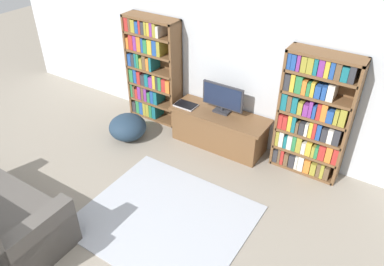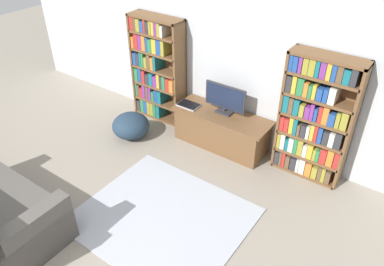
{
  "view_description": "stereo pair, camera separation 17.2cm",
  "coord_description": "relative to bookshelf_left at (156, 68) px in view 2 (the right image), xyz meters",
  "views": [
    {
      "loc": [
        2.1,
        -0.24,
        3.35
      ],
      "look_at": [
        -0.03,
        3.06,
        0.7
      ],
      "focal_mm": 35.0,
      "sensor_mm": 36.0,
      "label": 1
    },
    {
      "loc": [
        2.24,
        -0.14,
        3.35
      ],
      "look_at": [
        -0.03,
        3.06,
        0.7
      ],
      "focal_mm": 35.0,
      "sensor_mm": 36.0,
      "label": 2
    }
  ],
  "objects": [
    {
      "name": "wall_back",
      "position": [
        1.43,
        0.19,
        0.43
      ],
      "size": [
        8.8,
        0.06,
        2.6
      ],
      "color": "silver",
      "rests_on": "ground_plane"
    },
    {
      "name": "bookshelf_left",
      "position": [
        0.0,
        0.0,
        0.0
      ],
      "size": [
        0.91,
        0.3,
        1.71
      ],
      "color": "brown",
      "rests_on": "ground_plane"
    },
    {
      "name": "bookshelf_right",
      "position": [
        2.62,
        -0.0,
        -0.03
      ],
      "size": [
        0.91,
        0.3,
        1.71
      ],
      "color": "brown",
      "rests_on": "ground_plane"
    },
    {
      "name": "tv_stand",
      "position": [
        1.34,
        -0.14,
        -0.6
      ],
      "size": [
        1.46,
        0.54,
        0.54
      ],
      "color": "brown",
      "rests_on": "ground_plane"
    },
    {
      "name": "television",
      "position": [
        1.34,
        -0.08,
        -0.1
      ],
      "size": [
        0.64,
        0.16,
        0.44
      ],
      "color": "#2D2D33",
      "rests_on": "tv_stand"
    },
    {
      "name": "laptop",
      "position": [
        0.8,
        -0.22,
        -0.31
      ],
      "size": [
        0.33,
        0.22,
        0.03
      ],
      "color": "#B7B7BC",
      "rests_on": "tv_stand"
    },
    {
      "name": "area_rug",
      "position": [
        1.57,
        -1.83,
        -0.86
      ],
      "size": [
        1.91,
        1.67,
        0.02
      ],
      "color": "#B2B7C1",
      "rests_on": "ground_plane"
    },
    {
      "name": "beanbag_ottoman",
      "position": [
        0.07,
        -0.75,
        -0.68
      ],
      "size": [
        0.58,
        0.58,
        0.38
      ],
      "primitive_type": "ellipsoid",
      "color": "#23384C",
      "rests_on": "ground_plane"
    }
  ]
}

